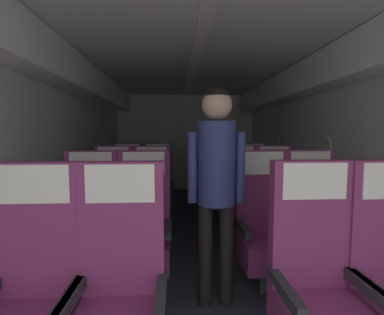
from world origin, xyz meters
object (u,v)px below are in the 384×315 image
flight_attendant (216,172)px  seat_a_left_aisle (119,299)px  seat_b_right_aisle (313,229)px  seat_a_right_window (319,291)px  seat_c_right_aisle (275,203)px  seat_d_left_window (127,189)px  seat_c_left_aisle (152,204)px  seat_b_left_window (90,233)px  seat_b_right_window (265,230)px  seat_c_right_window (240,203)px  seat_a_left_window (31,301)px  seat_c_left_window (113,205)px  seat_d_left_aisle (158,189)px  seat_d_right_window (225,188)px  seat_b_left_aisle (144,232)px  seat_d_right_aisle (254,187)px

flight_attendant → seat_a_left_aisle: bearing=65.3°
seat_b_right_aisle → seat_a_right_window: bearing=-114.9°
seat_c_right_aisle → seat_d_left_window: same height
seat_a_left_aisle → seat_c_left_aisle: bearing=89.9°
seat_b_left_window → seat_c_left_aisle: same height
seat_b_left_window → seat_b_right_window: same height
seat_c_right_window → flight_attendant: bearing=-110.9°
seat_a_left_aisle → seat_c_right_window: size_ratio=1.00×
seat_a_right_window → seat_c_left_aisle: size_ratio=1.00×
seat_c_right_aisle → seat_d_left_window: 2.14m
seat_d_left_window → seat_a_left_window: bearing=-89.9°
seat_b_right_window → seat_c_left_window: size_ratio=1.00×
seat_a_left_aisle → seat_d_left_aisle: size_ratio=1.00×
seat_c_right_aisle → seat_d_left_window: size_ratio=1.00×
seat_a_left_window → flight_attendant: size_ratio=0.70×
seat_c_right_window → flight_attendant: 1.39m
seat_d_left_aisle → seat_d_right_window: 1.02m
seat_c_right_aisle → seat_c_right_window: same height
seat_b_left_aisle → seat_d_left_window: size_ratio=1.00×
seat_b_right_window → seat_c_left_aisle: size_ratio=1.00×
seat_c_left_aisle → seat_d_left_aisle: same height
seat_b_right_aisle → seat_d_right_aisle: bearing=89.7°
seat_b_left_aisle → seat_b_right_aisle: 1.46m
seat_b_left_aisle → seat_b_right_window: bearing=-1.2°
seat_a_left_aisle → seat_b_left_window: bearing=114.2°
seat_b_right_aisle → seat_d_right_window: size_ratio=1.00×
seat_b_left_window → seat_d_right_aisle: same height
seat_c_left_aisle → seat_d_left_aisle: size_ratio=1.00×
seat_b_right_aisle → seat_d_left_aisle: bearing=128.0°
seat_d_left_window → seat_b_left_aisle: bearing=-76.3°
seat_b_left_window → seat_a_left_aisle: bearing=-65.8°
seat_d_right_aisle → seat_d_left_aisle: bearing=-179.8°
seat_a_right_window → seat_d_left_aisle: bearing=110.1°
seat_d_left_window → seat_d_right_window: 1.47m
seat_a_left_window → seat_a_left_aisle: same height
seat_a_left_window → seat_c_left_aisle: (0.44, 1.88, 0.00)m
seat_b_right_aisle → seat_d_left_aisle: same height
seat_c_left_aisle → seat_d_right_window: same height
seat_a_left_aisle → seat_d_right_aisle: size_ratio=1.00×
seat_c_left_window → flight_attendant: 1.66m
seat_b_left_window → seat_d_left_aisle: bearing=76.6°
seat_a_left_aisle → seat_c_left_window: 1.93m
seat_b_left_aisle → seat_d_right_aisle: (1.47, 1.87, 0.00)m
seat_a_left_window → seat_c_left_window: size_ratio=1.00×
seat_c_right_aisle → seat_c_left_aisle: bearing=-179.9°
seat_c_right_aisle → flight_attendant: 1.59m
seat_b_right_aisle → seat_c_left_window: 2.13m
seat_d_right_window → flight_attendant: flight_attendant is taller
seat_b_left_aisle → seat_c_left_aisle: same height
seat_c_right_window → seat_d_right_window: 0.95m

